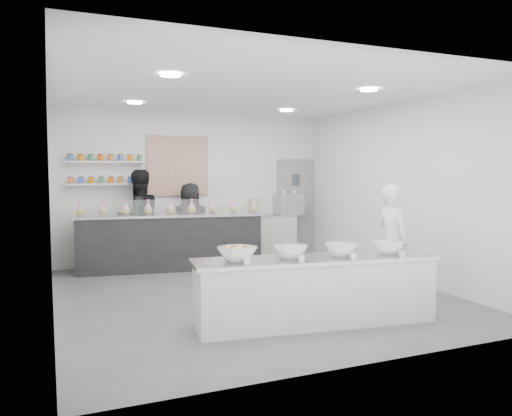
{
  "coord_description": "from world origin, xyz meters",
  "views": [
    {
      "loc": [
        -2.77,
        -6.9,
        1.86
      ],
      "look_at": [
        0.28,
        0.4,
        1.26
      ],
      "focal_mm": 35.0,
      "sensor_mm": 36.0,
      "label": 1
    }
  ],
  "objects_px": {
    "woman_prep": "(393,242)",
    "espresso_ledge": "(268,236)",
    "back_bar": "(171,242)",
    "staff_left": "(138,219)",
    "espresso_machine": "(289,204)",
    "staff_right": "(191,224)",
    "prep_counter": "(316,291)"
  },
  "relations": [
    {
      "from": "woman_prep",
      "to": "espresso_ledge",
      "type": "bearing_deg",
      "value": 4.91
    },
    {
      "from": "staff_left",
      "to": "staff_right",
      "type": "bearing_deg",
      "value": 162.63
    },
    {
      "from": "prep_counter",
      "to": "woman_prep",
      "type": "bearing_deg",
      "value": 28.11
    },
    {
      "from": "back_bar",
      "to": "espresso_ledge",
      "type": "relative_size",
      "value": 2.78
    },
    {
      "from": "woman_prep",
      "to": "staff_left",
      "type": "distance_m",
      "value": 4.76
    },
    {
      "from": "back_bar",
      "to": "staff_left",
      "type": "relative_size",
      "value": 1.81
    },
    {
      "from": "espresso_machine",
      "to": "back_bar",
      "type": "bearing_deg",
      "value": -168.68
    },
    {
      "from": "espresso_ledge",
      "to": "woman_prep",
      "type": "xyz_separation_m",
      "value": [
        0.24,
        -3.88,
        0.38
      ]
    },
    {
      "from": "prep_counter",
      "to": "espresso_ledge",
      "type": "xyz_separation_m",
      "value": [
        1.36,
        4.48,
        0.04
      ]
    },
    {
      "from": "prep_counter",
      "to": "espresso_ledge",
      "type": "bearing_deg",
      "value": 80.66
    },
    {
      "from": "staff_left",
      "to": "staff_right",
      "type": "distance_m",
      "value": 1.02
    },
    {
      "from": "prep_counter",
      "to": "staff_right",
      "type": "height_order",
      "value": "staff_right"
    },
    {
      "from": "back_bar",
      "to": "staff_left",
      "type": "distance_m",
      "value": 0.76
    },
    {
      "from": "espresso_ledge",
      "to": "staff_left",
      "type": "relative_size",
      "value": 0.65
    },
    {
      "from": "prep_counter",
      "to": "back_bar",
      "type": "relative_size",
      "value": 0.88
    },
    {
      "from": "prep_counter",
      "to": "staff_left",
      "type": "relative_size",
      "value": 1.6
    },
    {
      "from": "espresso_machine",
      "to": "staff_left",
      "type": "height_order",
      "value": "staff_left"
    },
    {
      "from": "woman_prep",
      "to": "staff_left",
      "type": "bearing_deg",
      "value": 40.45
    },
    {
      "from": "espresso_ledge",
      "to": "espresso_machine",
      "type": "xyz_separation_m",
      "value": [
        0.5,
        0.0,
        0.67
      ]
    },
    {
      "from": "woman_prep",
      "to": "prep_counter",
      "type": "bearing_deg",
      "value": 111.91
    },
    {
      "from": "back_bar",
      "to": "woman_prep",
      "type": "distance_m",
      "value": 4.16
    },
    {
      "from": "back_bar",
      "to": "staff_right",
      "type": "relative_size",
      "value": 2.09
    },
    {
      "from": "espresso_ledge",
      "to": "staff_left",
      "type": "bearing_deg",
      "value": -176.27
    },
    {
      "from": "staff_right",
      "to": "back_bar",
      "type": "bearing_deg",
      "value": 47.72
    },
    {
      "from": "espresso_ledge",
      "to": "staff_right",
      "type": "distance_m",
      "value": 1.79
    },
    {
      "from": "espresso_machine",
      "to": "staff_right",
      "type": "bearing_deg",
      "value": -175.41
    },
    {
      "from": "back_bar",
      "to": "espresso_ledge",
      "type": "height_order",
      "value": "back_bar"
    },
    {
      "from": "espresso_ledge",
      "to": "espresso_machine",
      "type": "distance_m",
      "value": 0.83
    },
    {
      "from": "espresso_ledge",
      "to": "espresso_machine",
      "type": "bearing_deg",
      "value": 0.0
    },
    {
      "from": "espresso_ledge",
      "to": "woman_prep",
      "type": "relative_size",
      "value": 0.73
    },
    {
      "from": "staff_left",
      "to": "back_bar",
      "type": "bearing_deg",
      "value": 127.83
    },
    {
      "from": "prep_counter",
      "to": "back_bar",
      "type": "height_order",
      "value": "back_bar"
    }
  ]
}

